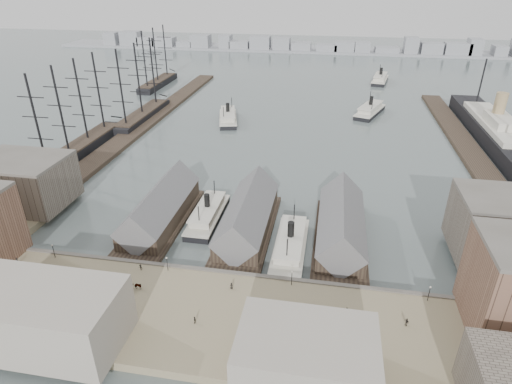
% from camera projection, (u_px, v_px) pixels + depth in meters
% --- Properties ---
extents(ground, '(900.00, 900.00, 0.00)m').
position_uv_depth(ground, '(235.00, 266.00, 108.07)').
color(ground, '#4E5A5A').
rests_on(ground, ground).
extents(quay, '(180.00, 30.00, 2.00)m').
position_uv_depth(quay, '(214.00, 320.00, 90.11)').
color(quay, '#807356').
rests_on(quay, ground).
extents(seawall, '(180.00, 1.20, 2.30)m').
position_uv_depth(seawall, '(230.00, 276.00, 102.99)').
color(seawall, '#59544C').
rests_on(seawall, ground).
extents(west_wharf, '(10.00, 220.00, 1.60)m').
position_uv_depth(west_wharf, '(143.00, 125.00, 205.94)').
color(west_wharf, '#2D231C').
rests_on(west_wharf, ground).
extents(east_wharf, '(10.00, 180.00, 1.60)m').
position_uv_depth(east_wharf, '(470.00, 153.00, 174.14)').
color(east_wharf, '#2D231C').
rests_on(east_wharf, ground).
extents(ferry_shed_west, '(14.00, 42.00, 12.60)m').
position_uv_depth(ferry_shed_west, '(161.00, 209.00, 124.82)').
color(ferry_shed_west, '#2D231C').
rests_on(ferry_shed_west, ground).
extents(ferry_shed_center, '(14.00, 42.00, 12.60)m').
position_uv_depth(ferry_shed_center, '(248.00, 217.00, 120.71)').
color(ferry_shed_center, '#2D231C').
rests_on(ferry_shed_center, ground).
extents(ferry_shed_east, '(14.00, 42.00, 12.60)m').
position_uv_depth(ferry_shed_east, '(341.00, 226.00, 116.61)').
color(ferry_shed_east, '#2D231C').
rests_on(ferry_shed_east, ground).
extents(warehouse_west_back, '(26.00, 20.00, 14.00)m').
position_uv_depth(warehouse_west_back, '(24.00, 182.00, 130.75)').
color(warehouse_west_back, '#60564C').
rests_on(warehouse_west_back, west_land).
extents(street_bldg_center, '(24.00, 16.00, 10.00)m').
position_uv_depth(street_bldg_center, '(306.00, 358.00, 73.71)').
color(street_bldg_center, gray).
rests_on(street_bldg_center, quay).
extents(street_bldg_west, '(30.00, 16.00, 12.00)m').
position_uv_depth(street_bldg_west, '(43.00, 317.00, 81.14)').
color(street_bldg_west, gray).
rests_on(street_bldg_west, quay).
extents(lamp_post_far_w, '(0.44, 0.44, 3.92)m').
position_uv_depth(lamp_post_far_w, '(53.00, 248.00, 106.89)').
color(lamp_post_far_w, black).
rests_on(lamp_post_far_w, quay).
extents(lamp_post_near_w, '(0.44, 0.44, 3.92)m').
position_uv_depth(lamp_post_near_w, '(167.00, 261.00, 102.15)').
color(lamp_post_near_w, black).
rests_on(lamp_post_near_w, quay).
extents(lamp_post_near_e, '(0.44, 0.44, 3.92)m').
position_uv_depth(lamp_post_near_e, '(292.00, 275.00, 97.42)').
color(lamp_post_near_e, black).
rests_on(lamp_post_near_e, quay).
extents(lamp_post_far_e, '(0.44, 0.44, 3.92)m').
position_uv_depth(lamp_post_far_e, '(430.00, 291.00, 92.68)').
color(lamp_post_far_e, black).
rests_on(lamp_post_far_e, quay).
extents(far_shore, '(500.00, 40.00, 15.72)m').
position_uv_depth(far_shore, '(312.00, 47.00, 398.98)').
color(far_shore, gray).
rests_on(far_shore, ground).
extents(ferry_docked_west, '(7.68, 25.59, 9.14)m').
position_uv_depth(ferry_docked_west, '(208.00, 214.00, 127.44)').
color(ferry_docked_west, black).
rests_on(ferry_docked_west, ground).
extents(ferry_docked_east, '(8.11, 27.03, 9.65)m').
position_uv_depth(ferry_docked_east, '(290.00, 245.00, 112.73)').
color(ferry_docked_east, black).
rests_on(ferry_docked_east, ground).
extents(ferry_open_near, '(14.64, 28.70, 9.83)m').
position_uv_depth(ferry_open_near, '(228.00, 117.00, 212.14)').
color(ferry_open_near, black).
rests_on(ferry_open_near, ground).
extents(ferry_open_mid, '(18.00, 29.74, 10.20)m').
position_uv_depth(ferry_open_mid, '(370.00, 110.00, 222.50)').
color(ferry_open_mid, black).
rests_on(ferry_open_mid, ground).
extents(ferry_open_far, '(13.69, 29.82, 10.26)m').
position_uv_depth(ferry_open_far, '(380.00, 79.00, 287.80)').
color(ferry_open_far, black).
rests_on(ferry_open_far, ground).
extents(sailing_ship_near, '(8.92, 61.47, 36.69)m').
position_uv_depth(sailing_ship_near, '(79.00, 147.00, 174.87)').
color(sailing_ship_near, black).
rests_on(sailing_ship_near, ground).
extents(sailing_ship_mid, '(9.02, 52.13, 37.10)m').
position_uv_depth(sailing_ship_mid, '(143.00, 115.00, 214.55)').
color(sailing_ship_mid, black).
rests_on(sailing_ship_mid, ground).
extents(sailing_ship_far, '(8.75, 48.61, 35.97)m').
position_uv_depth(sailing_ship_far, '(158.00, 82.00, 278.64)').
color(sailing_ship_far, black).
rests_on(sailing_ship_far, ground).
extents(ocean_steamer, '(14.24, 104.03, 20.81)m').
position_uv_depth(ocean_steamer, '(494.00, 130.00, 188.27)').
color(ocean_steamer, black).
rests_on(ocean_steamer, ground).
extents(tram, '(4.54, 10.90, 3.77)m').
position_uv_depth(tram, '(481.00, 326.00, 84.43)').
color(tram, black).
rests_on(tram, quay).
extents(horse_cart_left, '(4.79, 2.19, 1.57)m').
position_uv_depth(horse_cart_left, '(71.00, 278.00, 99.58)').
color(horse_cart_left, black).
rests_on(horse_cart_left, quay).
extents(horse_cart_center, '(5.01, 1.75, 1.71)m').
position_uv_depth(horse_cart_center, '(135.00, 286.00, 96.94)').
color(horse_cart_center, black).
rests_on(horse_cart_center, quay).
extents(horse_cart_right, '(4.63, 1.71, 1.58)m').
position_uv_depth(horse_cart_right, '(271.00, 322.00, 87.02)').
color(horse_cart_right, black).
rests_on(horse_cart_right, quay).
extents(pedestrian_0, '(0.75, 0.78, 1.73)m').
position_uv_depth(pedestrian_0, '(17.00, 261.00, 105.49)').
color(pedestrian_0, black).
rests_on(pedestrian_0, quay).
extents(pedestrian_1, '(0.92, 0.74, 1.78)m').
position_uv_depth(pedestrian_1, '(73.00, 289.00, 95.96)').
color(pedestrian_1, black).
rests_on(pedestrian_1, quay).
extents(pedestrian_2, '(1.15, 0.84, 1.59)m').
position_uv_depth(pedestrian_2, '(141.00, 267.00, 103.18)').
color(pedestrian_2, black).
rests_on(pedestrian_2, quay).
extents(pedestrian_3, '(0.99, 0.74, 1.56)m').
position_uv_depth(pedestrian_3, '(124.00, 330.00, 85.21)').
color(pedestrian_3, black).
rests_on(pedestrian_3, quay).
extents(pedestrian_4, '(0.89, 0.70, 1.59)m').
position_uv_depth(pedestrian_4, '(231.00, 286.00, 97.05)').
color(pedestrian_4, black).
rests_on(pedestrian_4, quay).
extents(pedestrian_5, '(0.79, 0.80, 1.79)m').
position_uv_depth(pedestrian_5, '(275.00, 327.00, 85.77)').
color(pedestrian_5, black).
rests_on(pedestrian_5, quay).
extents(pedestrian_6, '(0.71, 0.85, 1.56)m').
position_uv_depth(pedestrian_6, '(347.00, 311.00, 90.01)').
color(pedestrian_6, black).
rests_on(pedestrian_6, quay).
extents(pedestrian_7, '(1.33, 1.15, 1.79)m').
position_uv_depth(pedestrian_7, '(319.00, 350.00, 80.38)').
color(pedestrian_7, black).
rests_on(pedestrian_7, quay).
extents(pedestrian_8, '(1.06, 1.05, 1.80)m').
position_uv_depth(pedestrian_8, '(407.00, 322.00, 86.92)').
color(pedestrian_8, black).
rests_on(pedestrian_8, quay).
extents(pedestrian_9, '(0.98, 1.03, 1.78)m').
position_uv_depth(pedestrian_9, '(500.00, 362.00, 77.94)').
color(pedestrian_9, black).
rests_on(pedestrian_9, quay).
extents(pedestrian_10, '(0.63, 1.06, 1.69)m').
position_uv_depth(pedestrian_10, '(195.00, 320.00, 87.53)').
color(pedestrian_10, black).
rests_on(pedestrian_10, quay).
extents(pedestrian_11, '(1.21, 1.26, 1.72)m').
position_uv_depth(pedestrian_11, '(111.00, 319.00, 87.62)').
color(pedestrian_11, black).
rests_on(pedestrian_11, quay).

